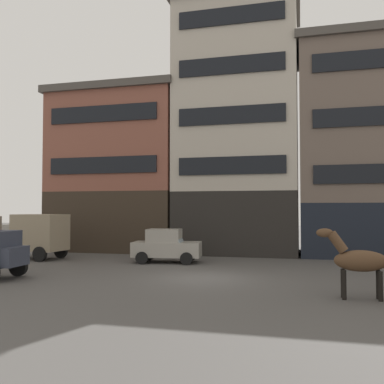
{
  "coord_description": "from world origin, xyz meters",
  "views": [
    {
      "loc": [
        4.08,
        -17.86,
        2.95
      ],
      "look_at": [
        -1.05,
        2.25,
        3.76
      ],
      "focal_mm": 40.04,
      "sensor_mm": 36.0,
      "label": 1
    }
  ],
  "objects_px": {
    "draft_horse": "(358,260)",
    "fire_hydrant_curbside": "(137,250)",
    "delivery_truck_far": "(32,235)",
    "sedan_light": "(166,246)"
  },
  "relations": [
    {
      "from": "delivery_truck_far",
      "to": "fire_hydrant_curbside",
      "type": "height_order",
      "value": "delivery_truck_far"
    },
    {
      "from": "draft_horse",
      "to": "sedan_light",
      "type": "distance_m",
      "value": 11.7
    },
    {
      "from": "delivery_truck_far",
      "to": "fire_hydrant_curbside",
      "type": "relative_size",
      "value": 5.4
    },
    {
      "from": "fire_hydrant_curbside",
      "to": "sedan_light",
      "type": "bearing_deg",
      "value": -37.97
    },
    {
      "from": "draft_horse",
      "to": "fire_hydrant_curbside",
      "type": "xyz_separation_m",
      "value": [
        -11.48,
        9.47,
        -0.84
      ]
    },
    {
      "from": "draft_horse",
      "to": "delivery_truck_far",
      "type": "bearing_deg",
      "value": 157.22
    },
    {
      "from": "draft_horse",
      "to": "sedan_light",
      "type": "height_order",
      "value": "draft_horse"
    },
    {
      "from": "draft_horse",
      "to": "fire_hydrant_curbside",
      "type": "height_order",
      "value": "draft_horse"
    },
    {
      "from": "fire_hydrant_curbside",
      "to": "delivery_truck_far",
      "type": "bearing_deg",
      "value": -158.35
    },
    {
      "from": "draft_horse",
      "to": "delivery_truck_far",
      "type": "xyz_separation_m",
      "value": [
        -17.18,
        7.21,
        0.15
      ]
    }
  ]
}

